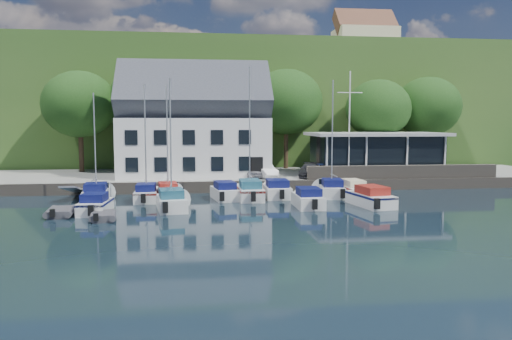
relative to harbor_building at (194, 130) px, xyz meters
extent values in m
plane|color=black|center=(7.00, -16.50, -5.35)|extent=(180.00, 180.00, 0.00)
cube|color=gray|center=(7.00, 1.00, -4.85)|extent=(60.00, 13.00, 1.00)
cube|color=#60574C|center=(7.00, -5.50, -4.85)|extent=(60.00, 0.30, 1.00)
cube|color=#284C1C|center=(7.00, 45.50, 2.65)|extent=(160.00, 75.00, 16.00)
cube|color=#4B5A2D|center=(15.00, 53.50, 10.80)|extent=(50.00, 30.00, 0.30)
cube|color=#60574C|center=(19.00, -5.10, -3.75)|extent=(18.00, 0.50, 1.20)
imported|color=silver|center=(5.37, -2.86, -3.75)|extent=(1.50, 3.58, 1.21)
imported|color=silver|center=(6.45, -3.04, -3.70)|extent=(2.21, 4.14, 1.30)
imported|color=#2C2D31|center=(10.71, -3.08, -3.70)|extent=(3.05, 4.83, 1.30)
imported|color=#2F4492|center=(12.12, -3.06, -3.68)|extent=(2.01, 4.06, 1.33)
camera|label=1|loc=(0.14, -48.70, 0.77)|focal=35.00mm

